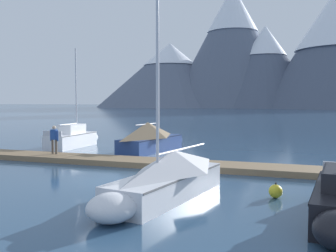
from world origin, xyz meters
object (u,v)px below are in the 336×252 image
sailboat_second_berth (152,137)px  sailboat_nearest_berth (74,138)px  sailboat_mid_dock_port (166,176)px  person_on_dock (54,138)px  mooring_buoy_channel_marker (276,191)px

sailboat_second_berth → sailboat_nearest_berth: bearing=179.8°
sailboat_mid_dock_port → person_on_dock: bearing=148.9°
person_on_dock → mooring_buoy_channel_marker: person_on_dock is taller
sailboat_nearest_berth → sailboat_mid_dock_port: (12.31, -11.28, 0.11)m
sailboat_second_berth → person_on_dock: size_ratio=5.58×
sailboat_mid_dock_port → mooring_buoy_channel_marker: sailboat_mid_dock_port is taller
sailboat_nearest_berth → sailboat_second_berth: size_ratio=0.78×
sailboat_second_berth → sailboat_mid_dock_port: size_ratio=1.14×
sailboat_mid_dock_port → mooring_buoy_channel_marker: size_ratio=14.67×
sailboat_nearest_berth → person_on_dock: bearing=-64.2°
person_on_dock → sailboat_nearest_berth: bearing=115.8°
sailboat_nearest_berth → person_on_dock: (2.63, -5.44, 0.58)m
sailboat_nearest_berth → mooring_buoy_channel_marker: sailboat_nearest_berth is taller
sailboat_second_berth → person_on_dock: sailboat_second_berth is taller
sailboat_mid_dock_port → mooring_buoy_channel_marker: (3.56, 1.58, -0.55)m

